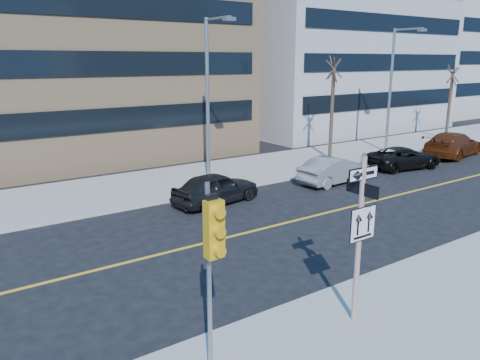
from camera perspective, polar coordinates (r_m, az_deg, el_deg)
ground at (r=13.67m, az=5.67°, el=-12.58°), size 120.00×120.00×0.00m
far_sidewalk at (r=34.08m, az=15.98°, el=3.54°), size 66.00×6.00×0.15m
road_centerline at (r=24.73m, az=21.22°, el=-1.05°), size 40.00×0.14×0.01m
sign_pole at (r=11.07m, az=14.42°, el=-5.89°), size 0.92×0.92×4.06m
traffic_signal at (r=8.30m, az=-3.30°, el=-8.02°), size 0.32×0.45×4.00m
parked_car_a at (r=20.65m, az=-2.95°, el=-0.98°), size 2.34×4.37×1.41m
parked_car_b at (r=24.53m, az=11.44°, el=1.20°), size 1.74×4.29×1.39m
parked_car_c at (r=29.04m, az=19.34°, el=2.59°), size 2.89×4.87×1.27m
parked_car_d at (r=33.87m, az=24.49°, el=3.99°), size 3.27×5.87×1.61m
streetlight_a at (r=23.34m, az=-3.68°, el=10.88°), size 0.55×2.25×8.00m
streetlight_b at (r=32.79m, az=18.25°, el=11.23°), size 0.55×2.25×8.00m
street_tree_west at (r=29.34m, az=11.37°, el=12.86°), size 1.80×1.80×6.35m
street_tree_east at (r=39.85m, az=24.48°, el=11.40°), size 1.80×1.80×5.75m
building_brick at (r=35.77m, az=-19.22°, el=18.19°), size 18.00×18.00×18.00m
building_grey_mid at (r=46.12m, az=9.76°, el=15.87°), size 20.00×16.00×15.00m
building_grey_far at (r=64.18m, az=21.92°, el=15.06°), size 18.00×18.00×16.00m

